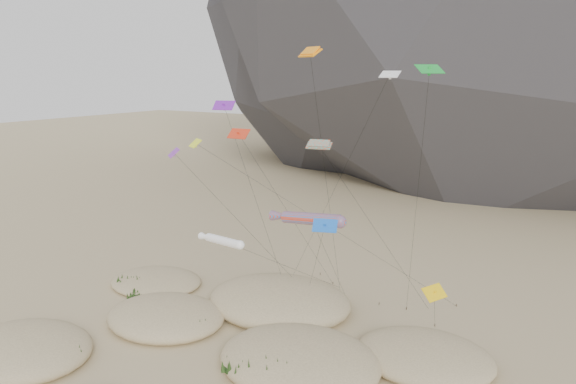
# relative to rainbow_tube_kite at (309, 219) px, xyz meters

# --- Properties ---
(ground) EXTENTS (500.00, 500.00, 0.00)m
(ground) POSITION_rel_rainbow_tube_kite_xyz_m (-3.81, -8.88, -13.14)
(ground) COLOR #CCB789
(ground) RESTS_ON ground
(dunes) EXTENTS (50.51, 37.30, 3.85)m
(dunes) POSITION_rel_rainbow_tube_kite_xyz_m (-5.69, -3.17, -12.42)
(dunes) COLOR #CCB789
(dunes) RESTS_ON ground
(dune_grass) EXTENTS (42.29, 26.72, 1.55)m
(dune_grass) POSITION_rel_rainbow_tube_kite_xyz_m (-4.64, -4.95, -12.29)
(dune_grass) COLOR black
(dune_grass) RESTS_ON ground
(kite_stakes) EXTENTS (19.21, 7.17, 0.30)m
(kite_stakes) POSITION_rel_rainbow_tube_kite_xyz_m (-0.92, 14.69, -12.99)
(kite_stakes) COLOR #3F2D1E
(kite_stakes) RESTS_ON ground
(rainbow_tube_kite) EXTENTS (8.35, 15.34, 14.07)m
(rainbow_tube_kite) POSITION_rel_rainbow_tube_kite_xyz_m (0.00, 0.00, 0.00)
(rainbow_tube_kite) COLOR red
(rainbow_tube_kite) RESTS_ON ground
(white_tube_kite) EXTENTS (7.73, 18.92, 10.71)m
(white_tube_kite) POSITION_rel_rainbow_tube_kite_xyz_m (-8.85, -1.51, -3.13)
(white_tube_kite) COLOR white
(white_tube_kite) RESTS_ON ground
(orange_parafoil) EXTENTS (3.11, 8.27, 28.65)m
(orange_parafoil) POSITION_rel_rainbow_tube_kite_xyz_m (-4.30, 7.70, 14.68)
(orange_parafoil) COLOR orange
(orange_parafoil) RESTS_ON ground
(multi_parafoil) EXTENTS (9.94, 11.22, 19.67)m
(multi_parafoil) POSITION_rel_rainbow_tube_kite_xyz_m (-1.79, 5.39, 5.84)
(multi_parafoil) COLOR #FF401A
(multi_parafoil) RESTS_ON ground
(delta_kites) EXTENTS (30.55, 22.44, 26.75)m
(delta_kites) POSITION_rel_rainbow_tube_kite_xyz_m (-2.23, 1.57, 5.50)
(delta_kites) COLOR purple
(delta_kites) RESTS_ON ground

